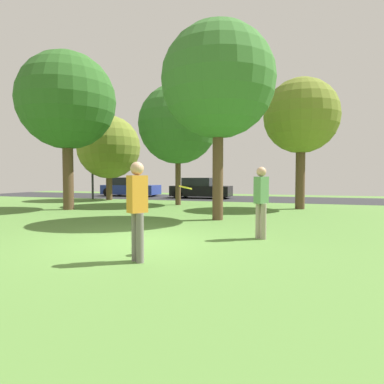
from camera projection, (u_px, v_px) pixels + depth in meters
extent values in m
plane|color=#547F38|center=(139.00, 241.00, 7.91)|extent=(44.00, 44.00, 0.00)
cube|color=#28282B|center=(246.00, 199.00, 23.09)|extent=(44.00, 6.40, 0.01)
cylinder|color=brown|center=(218.00, 170.00, 11.78)|extent=(0.38, 0.38, 3.51)
sphere|color=#38702D|center=(218.00, 81.00, 11.63)|extent=(4.01, 4.01, 4.01)
cylinder|color=brown|center=(300.00, 176.00, 15.74)|extent=(0.43, 0.43, 3.17)
sphere|color=olive|center=(301.00, 116.00, 15.61)|extent=(3.51, 3.51, 3.51)
cylinder|color=brown|center=(178.00, 178.00, 18.02)|extent=(0.30, 0.30, 2.95)
sphere|color=#38702D|center=(178.00, 124.00, 17.89)|extent=(4.26, 4.26, 4.26)
cylinder|color=brown|center=(68.00, 172.00, 15.45)|extent=(0.48, 0.48, 3.54)
sphere|color=#2D6023|center=(67.00, 101.00, 15.30)|extent=(4.43, 4.43, 4.43)
cylinder|color=brown|center=(109.00, 183.00, 21.82)|extent=(0.40, 0.40, 2.22)
sphere|color=olive|center=(109.00, 147.00, 21.71)|extent=(4.09, 4.09, 4.09)
cylinder|color=gray|center=(263.00, 221.00, 8.16)|extent=(0.14, 0.14, 0.88)
cylinder|color=gray|center=(258.00, 221.00, 8.28)|extent=(0.14, 0.14, 0.88)
cube|color=#51894C|center=(261.00, 190.00, 8.18)|extent=(0.36, 0.39, 0.66)
sphere|color=tan|center=(261.00, 172.00, 8.16)|extent=(0.24, 0.24, 0.24)
cylinder|color=slate|center=(135.00, 237.00, 6.06)|extent=(0.14, 0.14, 0.89)
cylinder|color=slate|center=(140.00, 238.00, 5.94)|extent=(0.14, 0.14, 0.89)
cube|color=orange|center=(137.00, 194.00, 5.97)|extent=(0.36, 0.39, 0.67)
sphere|color=tan|center=(137.00, 169.00, 5.94)|extent=(0.24, 0.24, 0.24)
cylinder|color=yellow|center=(185.00, 187.00, 6.66)|extent=(0.38, 0.38, 0.09)
cube|color=#233893|center=(131.00, 190.00, 26.20)|extent=(4.42, 1.84, 0.72)
cube|color=black|center=(128.00, 181.00, 26.23)|extent=(2.12, 1.62, 0.59)
cylinder|color=black|center=(154.00, 192.00, 26.59)|extent=(0.64, 0.22, 0.64)
cylinder|color=black|center=(143.00, 193.00, 24.85)|extent=(0.64, 0.22, 0.64)
cylinder|color=black|center=(120.00, 191.00, 27.56)|extent=(0.64, 0.22, 0.64)
cylinder|color=black|center=(107.00, 192.00, 25.81)|extent=(0.64, 0.22, 0.64)
cube|color=black|center=(201.00, 191.00, 23.69)|extent=(4.22, 1.78, 0.72)
cube|color=black|center=(198.00, 182.00, 23.73)|extent=(2.03, 1.57, 0.58)
cylinder|color=black|center=(224.00, 193.00, 24.08)|extent=(0.64, 0.22, 0.64)
cylinder|color=black|center=(218.00, 195.00, 22.39)|extent=(0.64, 0.22, 0.64)
cylinder|color=black|center=(186.00, 193.00, 25.01)|extent=(0.64, 0.22, 0.64)
cylinder|color=black|center=(177.00, 194.00, 23.32)|extent=(0.64, 0.22, 0.64)
cylinder|color=#2D2D33|center=(92.00, 166.00, 22.44)|extent=(0.14, 0.14, 4.50)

